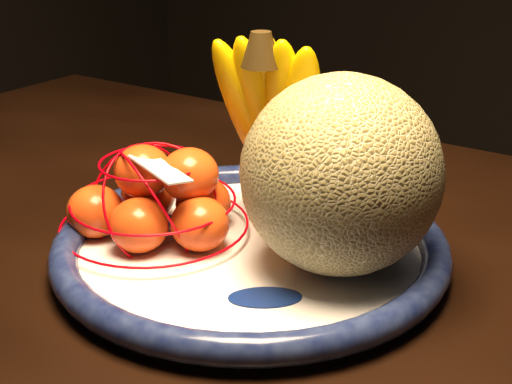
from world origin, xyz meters
The scene contains 6 objects.
dining_table centered at (0.07, -0.12, 0.63)m, with size 1.43×0.88×0.71m.
fruit_bowl centered at (0.11, -0.15, 0.72)m, with size 0.39×0.39×0.03m.
cantaloupe centered at (0.19, -0.14, 0.81)m, with size 0.18×0.18×0.18m, color olive.
banana_bunch centered at (0.09, -0.08, 0.83)m, with size 0.15×0.14×0.22m.
mandarin_bag centered at (0.01, -0.18, 0.76)m, with size 0.22×0.22×0.12m.
price_tag centered at (0.03, -0.20, 0.81)m, with size 0.07×0.03×0.00m, color white.
Camera 1 is at (0.45, -0.68, 1.04)m, focal length 50.00 mm.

